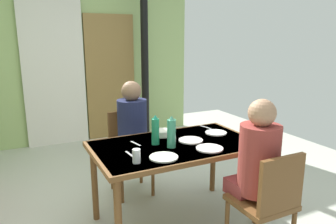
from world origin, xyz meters
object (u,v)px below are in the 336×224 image
Objects in this scene: chair_far_diner at (129,146)px; chair_near_diner at (268,201)px; water_bottle_green_near at (155,131)px; dining_table at (176,152)px; person_near_diner at (258,157)px; water_bottle_green_far at (171,133)px; person_far_diner at (133,124)px; serving_bowl_center at (163,133)px.

chair_near_diner is at bearing 108.14° from chair_far_diner.
chair_near_diner is 3.34× the size of water_bottle_green_near.
dining_table is at bearing 101.68° from chair_far_diner.
water_bottle_green_near is (-0.51, 0.84, 0.37)m from chair_near_diner.
water_bottle_green_near is at bearing 121.29° from chair_near_diner.
person_near_diner is 2.83× the size of water_bottle_green_far.
person_far_diner reaches higher than chair_far_diner.
person_far_diner is at bearing 111.69° from person_near_diner.
chair_far_diner is 1.13× the size of person_far_diner.
water_bottle_green_near is (-0.00, -0.57, 0.08)m from person_far_diner.
person_far_diner reaches higher than water_bottle_green_near.
person_near_diner is at bearing 90.00° from chair_near_diner.
chair_far_diner is at bearing 109.76° from person_near_diner.
water_bottle_green_near is (-0.00, -0.71, 0.37)m from chair_far_diner.
person_near_diner reaches higher than chair_far_diner.
chair_near_diner is 0.31m from person_near_diner.
dining_table is 8.37× the size of serving_bowl_center.
water_bottle_green_near is 0.16m from water_bottle_green_far.
water_bottle_green_near reaches higher than serving_bowl_center.
chair_far_diner is 1.53m from person_near_diner.
dining_table is 0.28m from serving_bowl_center.
water_bottle_green_near is at bearing 124.10° from water_bottle_green_far.
dining_table is at bearing 114.15° from chair_near_diner.
water_bottle_green_near is 1.53× the size of serving_bowl_center.
water_bottle_green_near is at bearing 89.80° from chair_far_diner.
water_bottle_green_far is (-0.07, -0.07, 0.20)m from dining_table.
serving_bowl_center is (0.16, -0.38, -0.01)m from person_far_diner.
serving_bowl_center is (0.16, -0.52, 0.27)m from chair_far_diner.
chair_near_diner is 1.00× the size of chair_far_diner.
chair_near_diner reaches higher than dining_table.
chair_far_diner is at bearing 108.14° from chair_near_diner.
person_far_diner reaches higher than chair_near_diner.
serving_bowl_center is at bearing 112.18° from person_far_diner.
chair_near_diner is at bearing -65.85° from dining_table.
person_far_diner is at bearing 90.00° from chair_far_diner.
water_bottle_green_far is at bearing 120.76° from chair_near_diner.
chair_near_diner is 3.20× the size of water_bottle_green_far.
chair_far_diner is 1.13× the size of person_near_diner.
water_bottle_green_far is at bearing 126.39° from person_near_diner.
chair_far_diner is 3.34× the size of water_bottle_green_near.
person_far_diner is at bearing 89.75° from water_bottle_green_near.
dining_table is 1.85× the size of person_far_diner.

